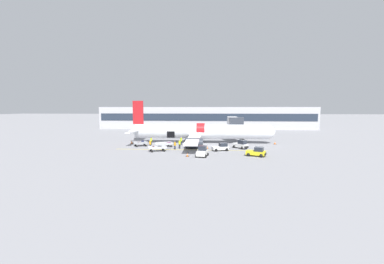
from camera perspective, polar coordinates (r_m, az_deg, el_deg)
ground_plane at (r=50.07m, az=2.72°, el=-3.24°), size 500.00×500.00×0.00m
apron_marking_line at (r=44.72m, az=-0.38°, el=-4.34°), size 28.83×0.44×0.01m
terminal_strip at (r=90.45m, az=3.42°, el=3.46°), size 80.31×9.38×8.19m
jet_bridge_stub at (r=60.57m, az=10.18°, el=2.29°), size 3.16×13.44×5.72m
airplane at (r=53.18m, az=1.62°, el=-0.01°), size 33.26×28.16×9.53m
baggage_tug_lead at (r=44.06m, az=7.06°, el=-3.73°), size 3.41×2.34×1.44m
baggage_tug_mid at (r=40.37m, az=15.40°, el=-4.72°), size 3.47×2.74×1.53m
baggage_tug_rear at (r=47.13m, az=11.72°, el=-3.05°), size 2.97×3.22×1.70m
baggage_tug_spare at (r=38.68m, az=2.48°, el=-4.88°), size 2.25×2.86×1.73m
baggage_cart_loading at (r=48.39m, az=-6.57°, el=-3.03°), size 4.20×3.19×0.94m
baggage_cart_queued at (r=50.12m, az=-12.26°, el=-2.77°), size 3.63×2.80×1.11m
baggage_cart_empty at (r=43.56m, az=-8.23°, el=-3.96°), size 4.07×2.49×1.06m
ground_crew_loader_a at (r=50.63m, az=-2.65°, el=-2.12°), size 0.48×0.59×1.70m
ground_crew_loader_b at (r=51.25m, az=-9.86°, el=-2.13°), size 0.53×0.53×1.66m
ground_crew_driver at (r=46.96m, az=-10.09°, el=-2.87°), size 0.52×0.54×1.65m
ground_crew_supervisor at (r=45.98m, az=-3.03°, el=-2.90°), size 0.56×0.56×1.77m
ground_crew_helper at (r=45.19m, az=-4.17°, el=-3.20°), size 0.40×0.54×1.56m
safety_cone_nose at (r=54.58m, az=19.46°, el=-2.53°), size 0.60×0.60×0.58m
safety_cone_engine_left at (r=38.69m, az=-1.13°, el=-5.58°), size 0.53×0.53×0.56m
safety_cone_wingtip at (r=46.09m, az=3.66°, el=-3.70°), size 0.55×0.55×0.59m
safety_cone_tail at (r=54.16m, az=-14.39°, el=-2.35°), size 0.59×0.59×0.76m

